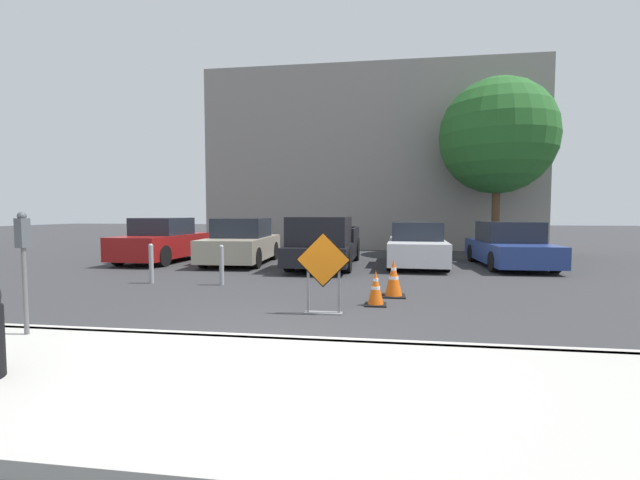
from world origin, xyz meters
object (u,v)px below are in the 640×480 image
(traffic_cone_second, at_px, (394,278))
(parked_car_second, at_px, (242,243))
(traffic_cone_nearest, at_px, (376,288))
(parking_meter, at_px, (23,252))
(road_closed_sign, at_px, (323,268))
(bollard_second, at_px, (151,262))
(bollard_nearest, at_px, (222,264))
(parked_car_fourth, at_px, (509,246))
(parked_car_third, at_px, (417,246))
(pickup_truck, at_px, (324,244))
(parked_car_nearest, at_px, (162,242))

(traffic_cone_second, height_order, parked_car_second, parked_car_second)
(traffic_cone_nearest, xyz_separation_m, parking_meter, (-4.56, -3.10, 0.92))
(road_closed_sign, bearing_deg, parking_meter, -148.38)
(bollard_second, bearing_deg, parking_meter, -78.43)
(parked_car_second, bearing_deg, bollard_nearest, 100.54)
(parking_meter, bearing_deg, parked_car_fourth, 47.67)
(traffic_cone_nearest, relative_size, parked_car_second, 0.16)
(parked_car_third, relative_size, bollard_nearest, 4.37)
(parked_car_fourth, relative_size, bollard_nearest, 4.56)
(traffic_cone_nearest, bearing_deg, traffic_cone_second, 68.33)
(pickup_truck, xyz_separation_m, bollard_nearest, (-2.00, -3.87, -0.23))
(parked_car_nearest, xyz_separation_m, parked_car_third, (8.94, 0.12, -0.06))
(traffic_cone_nearest, bearing_deg, parked_car_nearest, 141.15)
(bollard_nearest, xyz_separation_m, bollard_second, (-1.83, 0.00, 0.00))
(parked_car_fourth, bearing_deg, bollard_second, 24.72)
(traffic_cone_second, bearing_deg, bollard_nearest, 168.07)
(traffic_cone_nearest, height_order, traffic_cone_second, traffic_cone_second)
(parked_car_second, xyz_separation_m, parked_car_fourth, (8.94, 0.39, -0.05))
(traffic_cone_second, bearing_deg, bollard_second, 171.69)
(road_closed_sign, xyz_separation_m, traffic_cone_second, (1.25, 1.74, -0.41))
(parked_car_second, relative_size, parked_car_fourth, 0.94)
(parked_car_third, distance_m, parked_car_fourth, 2.99)
(traffic_cone_second, xyz_separation_m, parked_car_third, (0.89, 5.42, 0.28))
(road_closed_sign, relative_size, parked_car_nearest, 0.35)
(parked_car_nearest, relative_size, parked_car_second, 0.97)
(traffic_cone_nearest, xyz_separation_m, pickup_truck, (-1.74, 5.63, 0.42))
(traffic_cone_nearest, height_order, parking_meter, parking_meter)
(traffic_cone_nearest, xyz_separation_m, bollard_nearest, (-3.73, 1.77, 0.20))
(parked_car_second, relative_size, parking_meter, 2.59)
(parked_car_nearest, bearing_deg, bollard_nearest, 133.90)
(pickup_truck, relative_size, parked_car_fourth, 1.22)
(road_closed_sign, distance_m, parked_car_third, 7.47)
(parked_car_nearest, bearing_deg, parking_meter, 110.71)
(pickup_truck, height_order, parking_meter, parking_meter)
(road_closed_sign, height_order, traffic_cone_nearest, road_closed_sign)
(pickup_truck, bearing_deg, parking_meter, 73.00)
(parked_car_nearest, height_order, pickup_truck, pickup_truck)
(parking_meter, bearing_deg, pickup_truck, 72.05)
(pickup_truck, distance_m, bollard_second, 5.44)
(bollard_nearest, bearing_deg, road_closed_sign, -42.47)
(bollard_nearest, relative_size, parking_meter, 0.60)
(parked_car_second, xyz_separation_m, parked_car_third, (5.96, 0.15, -0.05))
(traffic_cone_nearest, distance_m, parked_car_fourth, 7.81)
(road_closed_sign, xyz_separation_m, traffic_cone_nearest, (0.89, 0.84, -0.47))
(road_closed_sign, xyz_separation_m, parked_car_nearest, (-6.80, 7.03, -0.07))
(traffic_cone_second, height_order, parked_car_nearest, parked_car_nearest)
(road_closed_sign, height_order, parking_meter, parking_meter)
(parked_car_third, bearing_deg, pickup_truck, 15.56)
(road_closed_sign, relative_size, bollard_nearest, 1.45)
(parked_car_nearest, bearing_deg, parked_car_fourth, -176.14)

